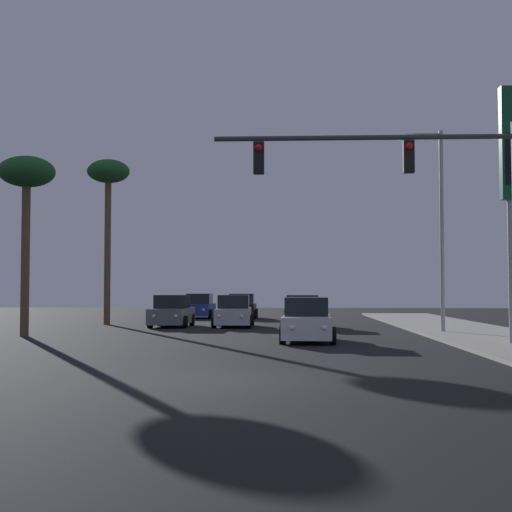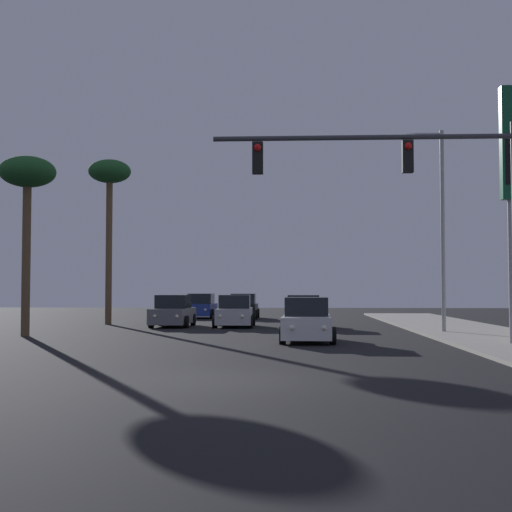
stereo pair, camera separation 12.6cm
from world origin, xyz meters
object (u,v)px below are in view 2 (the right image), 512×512
traffic_light_mast (424,188)px  street_lamp (440,219)px  car_silver (235,312)px  car_white (307,322)px  car_blue (201,307)px  car_green (304,313)px  car_grey (173,312)px  palm_tree_mid (110,181)px  palm_tree_near (27,180)px  car_black (243,307)px

traffic_light_mast → street_lamp: street_lamp is taller
car_silver → car_white: same height
car_blue → car_green: bearing=121.1°
car_blue → street_lamp: (12.87, -16.83, 4.36)m
car_grey → palm_tree_mid: (-4.03, 2.17, 7.36)m
car_green → car_grey: same height
car_white → car_grey: bearing=-54.9°
car_white → traffic_light_mast: bearing=114.7°
car_silver → car_white: (3.58, -10.45, 0.00)m
street_lamp → palm_tree_near: street_lamp is taller
car_black → palm_tree_mid: bearing=50.2°
palm_tree_mid → palm_tree_near: (-0.96, -10.00, -1.49)m
car_green → car_silver: size_ratio=1.00×
car_white → traffic_light_mast: traffic_light_mast is taller
car_silver → palm_tree_mid: 10.59m
car_silver → car_blue: same height
street_lamp → palm_tree_mid: palm_tree_mid is taller
car_blue → palm_tree_mid: (-4.07, -9.22, 7.36)m
car_black → car_white: (3.83, -21.07, 0.00)m
car_blue → traffic_light_mast: 31.02m
car_blue → street_lamp: bearing=128.6°
traffic_light_mast → palm_tree_mid: (-13.99, 19.90, 3.34)m
traffic_light_mast → palm_tree_near: bearing=146.5°
car_silver → car_white: size_ratio=1.00×
car_blue → car_silver: bearing=107.1°
car_green → car_white: size_ratio=1.00×
car_grey → palm_tree_near: 10.99m
car_grey → car_black: bearing=-103.8°
car_black → car_blue: same height
car_silver → palm_tree_mid: size_ratio=0.46×
car_blue → palm_tree_mid: bearing=67.3°
car_blue → car_grey: 11.38m
car_grey → traffic_light_mast: size_ratio=0.51×
car_white → car_grey: (-6.85, 10.41, 0.00)m
traffic_light_mast → car_green: bearing=100.0°
car_black → traffic_light_mast: 29.50m
car_grey → palm_tree_near: size_ratio=0.57×
car_blue → car_black: bearing=167.5°
car_black → palm_tree_mid: palm_tree_mid is taller
car_blue → palm_tree_near: 20.71m
street_lamp → palm_tree_near: 18.12m
car_blue → car_grey: bearing=91.0°
car_silver → car_blue: (-3.24, 11.35, 0.00)m
car_black → traffic_light_mast: size_ratio=0.51×
car_green → car_white: bearing=91.4°
car_black → car_white: bearing=100.2°
car_grey → palm_tree_mid: size_ratio=0.46×
traffic_light_mast → car_black: bearing=103.7°
car_silver → car_grey: size_ratio=1.00×
car_green → traffic_light_mast: (3.04, -17.21, 4.02)m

